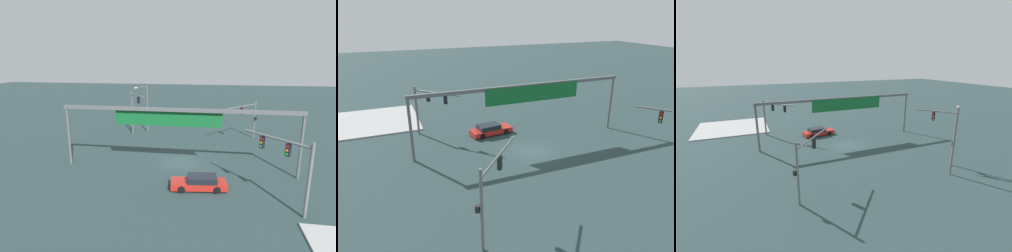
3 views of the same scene
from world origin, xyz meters
TOP-DOWN VIEW (x-y plane):
  - ground_plane at (0.00, 0.00)m, footprint 189.94×189.94m
  - traffic_signal_near_corner at (-7.85, 9.84)m, footprint 2.86×3.84m
  - traffic_signal_opposite_side at (9.08, -8.33)m, footprint 4.14×4.57m
  - traffic_signal_cross_street at (8.32, 10.15)m, footprint 4.57×4.89m
  - streetlamp_curved_arm at (-6.71, 12.01)m, footprint 1.83×1.63m
  - overhead_sign_gantry at (-0.28, -2.36)m, footprint 23.56×0.43m
  - sedan_car_approaching at (2.44, -6.07)m, footprint 5.03×2.42m

SIDE VIEW (x-z plane):
  - ground_plane at x=0.00m, z-range 0.00..0.00m
  - sedan_car_approaching at x=2.44m, z-range -0.03..1.18m
  - traffic_signal_cross_street at x=8.32m, z-range 0.94..6.45m
  - traffic_signal_opposite_side at x=9.08m, z-range 1.11..6.75m
  - traffic_signal_near_corner at x=-7.85m, z-range 0.97..7.42m
  - streetlamp_curved_arm at x=-6.71m, z-range 0.61..7.80m
  - overhead_sign_gantry at x=-0.28m, z-range 2.25..8.73m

